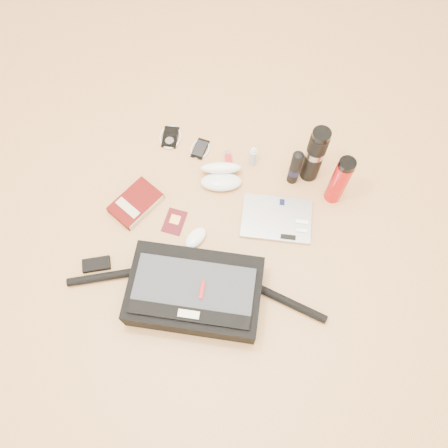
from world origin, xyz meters
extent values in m
plane|color=tan|center=(0.00, 0.00, 0.00)|extent=(4.00, 4.00, 0.00)
cube|color=black|center=(-0.03, -0.21, 0.06)|extent=(0.53, 0.39, 0.12)
cube|color=#2F3237|center=(-0.03, -0.22, 0.13)|extent=(0.47, 0.29, 0.01)
cube|color=black|center=(-0.01, -0.31, 0.13)|extent=(0.43, 0.13, 0.02)
cube|color=beige|center=(-0.01, -0.31, 0.13)|extent=(0.08, 0.04, 0.02)
cube|color=#9E0706|center=(0.00, -0.22, 0.13)|extent=(0.02, 0.07, 0.02)
cylinder|color=black|center=(-0.39, -0.26, 0.02)|extent=(0.28, 0.17, 0.03)
cylinder|color=black|center=(0.31, -0.13, 0.02)|extent=(0.30, 0.07, 0.03)
cube|color=black|center=(-0.45, -0.22, 0.01)|extent=(0.12, 0.10, 0.02)
cube|color=#A4A5A7|center=(0.17, 0.20, 0.01)|extent=(0.32, 0.25, 0.02)
cube|color=black|center=(0.17, 0.28, 0.02)|extent=(0.03, 0.03, 0.00)
cube|color=white|center=(0.27, 0.21, 0.02)|extent=(0.05, 0.03, 0.01)
cube|color=white|center=(0.28, 0.18, 0.02)|extent=(0.05, 0.02, 0.01)
cube|color=black|center=(0.24, 0.13, 0.02)|extent=(0.06, 0.03, 0.01)
cube|color=#4B0907|center=(-0.41, 0.07, 0.02)|extent=(0.20, 0.24, 0.04)
cube|color=beige|center=(-0.35, 0.05, 0.02)|extent=(0.08, 0.18, 0.03)
cube|color=#C1B898|center=(-0.42, 0.04, 0.04)|extent=(0.12, 0.08, 0.00)
cube|color=#490B12|center=(-0.23, 0.05, 0.00)|extent=(0.09, 0.12, 0.00)
cube|color=gold|center=(-0.23, 0.06, 0.01)|extent=(0.04, 0.04, 0.00)
ellipsoid|color=white|center=(-0.11, 0.01, 0.02)|extent=(0.10, 0.12, 0.03)
ellipsoid|color=silver|center=(-0.10, 0.28, 0.03)|extent=(0.20, 0.14, 0.05)
ellipsoid|color=white|center=(-0.12, 0.34, 0.05)|extent=(0.20, 0.15, 0.10)
ellipsoid|color=black|center=(-0.13, 0.27, 0.03)|extent=(0.05, 0.05, 0.02)
ellipsoid|color=black|center=(-0.07, 0.29, 0.03)|extent=(0.05, 0.05, 0.02)
cylinder|color=black|center=(-0.10, 0.28, 0.03)|extent=(0.03, 0.01, 0.01)
cube|color=black|center=(-0.40, 0.44, 0.01)|extent=(0.09, 0.13, 0.01)
cylinder|color=#9C9C9E|center=(-0.39, 0.42, 0.01)|extent=(0.05, 0.05, 0.00)
torus|color=silver|center=(-0.40, 0.44, 0.01)|extent=(0.12, 0.12, 0.01)
cube|color=black|center=(-0.25, 0.42, 0.00)|extent=(0.06, 0.11, 0.01)
cube|color=black|center=(-0.25, 0.42, 0.01)|extent=(0.05, 0.08, 0.00)
torus|color=silver|center=(-0.25, 0.42, 0.01)|extent=(0.08, 0.08, 0.01)
cube|color=#AB1B22|center=(-0.11, 0.40, 0.01)|extent=(0.05, 0.06, 0.03)
cube|color=#B20D0B|center=(-0.09, 0.37, 0.01)|extent=(0.03, 0.02, 0.02)
cylinder|color=#ADADB0|center=(-0.12, 0.44, 0.01)|extent=(0.03, 0.04, 0.02)
cylinder|color=#A1BED5|center=(-0.01, 0.43, 0.05)|extent=(0.03, 0.03, 0.09)
cylinder|color=white|center=(-0.01, 0.43, 0.10)|extent=(0.02, 0.02, 0.02)
cylinder|color=silver|center=(-0.01, 0.43, 0.11)|extent=(0.01, 0.01, 0.01)
cylinder|color=black|center=(0.18, 0.41, 0.09)|extent=(0.06, 0.06, 0.19)
cylinder|color=#0F1233|center=(0.18, 0.41, 0.07)|extent=(0.06, 0.06, 0.04)
ellipsoid|color=black|center=(0.18, 0.41, 0.19)|extent=(0.06, 0.06, 0.02)
cylinder|color=black|center=(0.24, 0.46, 0.14)|extent=(0.09, 0.09, 0.27)
cylinder|color=#A3A3A5|center=(0.24, 0.46, 0.17)|extent=(0.10, 0.10, 0.03)
cylinder|color=black|center=(0.24, 0.46, 0.29)|extent=(0.09, 0.09, 0.03)
cylinder|color=#B70E11|center=(0.37, 0.39, 0.12)|extent=(0.09, 0.09, 0.24)
cylinder|color=black|center=(0.37, 0.39, 0.26)|extent=(0.09, 0.09, 0.02)
camera|label=1|loc=(0.21, -0.59, 1.65)|focal=35.00mm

